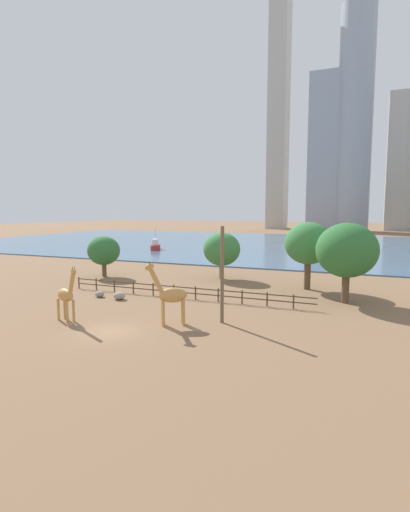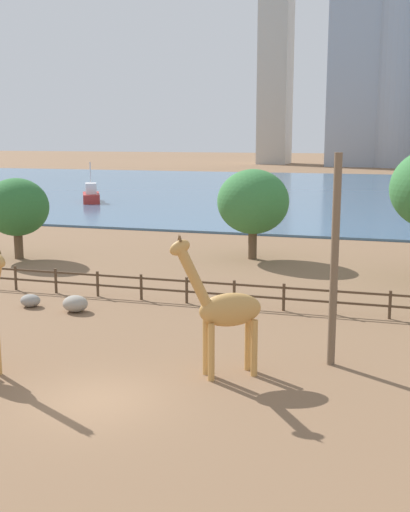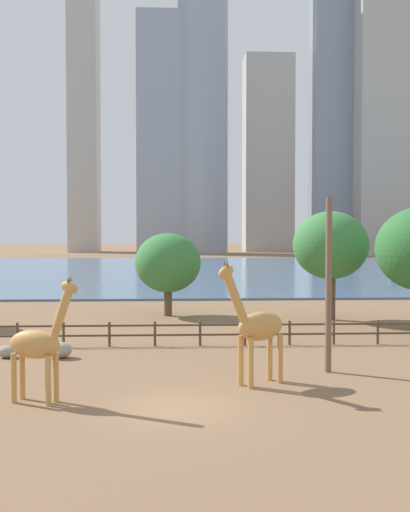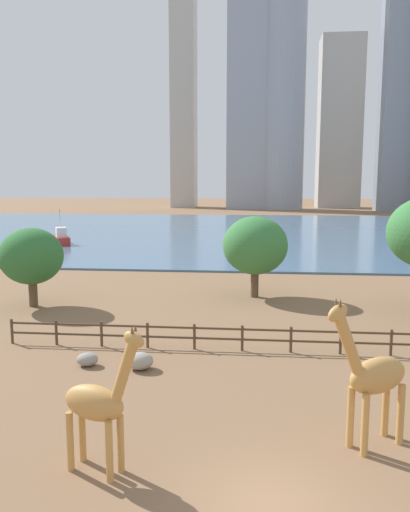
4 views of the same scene
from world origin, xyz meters
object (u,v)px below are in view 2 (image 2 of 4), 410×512
object	(u,v)px
giraffe_companion	(225,310)
boulder_by_pole	(75,304)
boulder_near_fence	(30,301)
tree_right_tall	(17,207)
boat_tug	(91,196)
tree_center_broad	(253,202)
utility_pole	(334,262)

from	to	relation	value
giraffe_companion	boulder_by_pole	world-z (taller)	giraffe_companion
boulder_near_fence	tree_right_tall	bearing A→B (deg)	124.89
tree_right_tall	boat_tug	world-z (taller)	tree_right_tall
boulder_by_pole	tree_center_broad	bearing A→B (deg)	71.39
boulder_near_fence	boulder_by_pole	size ratio (longest dim) A/B	0.82
utility_pole	tree_center_broad	size ratio (longest dim) A/B	1.27
giraffe_companion	tree_center_broad	distance (m)	21.31
boulder_by_pole	tree_center_broad	world-z (taller)	tree_center_broad
boat_tug	tree_right_tall	bearing A→B (deg)	171.08
giraffe_companion	tree_center_broad	world-z (taller)	tree_center_broad
boulder_near_fence	boat_tug	bearing A→B (deg)	113.05
boulder_near_fence	tree_right_tall	size ratio (longest dim) A/B	0.18
tree_center_broad	boat_tug	size ratio (longest dim) A/B	1.07
boulder_by_pole	boat_tug	distance (m)	48.39
utility_pole	tree_right_tall	distance (m)	26.33
giraffe_companion	tree_right_tall	size ratio (longest dim) A/B	0.93
boulder_near_fence	tree_center_broad	distance (m)	17.12
utility_pole	tree_right_tall	size ratio (longest dim) A/B	1.41
boat_tug	boulder_near_fence	bearing A→B (deg)	175.46
boat_tug	boulder_by_pole	bearing A→B (deg)	178.10
boulder_near_fence	tree_center_broad	size ratio (longest dim) A/B	0.17
tree_right_tall	utility_pole	bearing A→B (deg)	-33.22
boulder_near_fence	giraffe_companion	bearing A→B (deg)	-28.03
giraffe_companion	tree_right_tall	distance (m)	24.98
boulder_by_pole	boat_tug	size ratio (longest dim) A/B	0.21
utility_pole	boulder_by_pole	size ratio (longest dim) A/B	6.30
utility_pole	boulder_near_fence	distance (m)	15.53
giraffe_companion	boat_tug	world-z (taller)	giraffe_companion
tree_center_broad	boat_tug	distance (m)	38.71
boulder_by_pole	boulder_near_fence	bearing A→B (deg)	175.74
boulder_near_fence	tree_right_tall	distance (m)	13.28
boulder_near_fence	boulder_by_pole	world-z (taller)	boulder_by_pole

